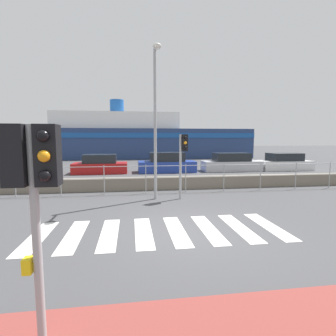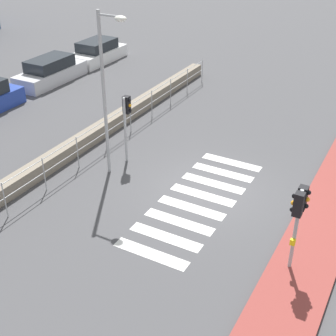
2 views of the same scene
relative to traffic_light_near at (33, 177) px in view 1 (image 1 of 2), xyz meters
The scene contains 12 objects.
ground_plane 5.06m from the traffic_light_near, 54.54° to the left, with size 160.00×160.00×0.00m, color #424244.
crosswalk 4.67m from the traffic_light_near, 63.96° to the left, with size 6.75×2.40×0.01m.
seawall 10.22m from the traffic_light_near, 74.57° to the left, with size 22.81×0.55×0.60m.
harbor_fence 9.30m from the traffic_light_near, 73.13° to the left, with size 20.57×0.04×1.32m.
traffic_light_near is the anchor object (origin of this frame).
traffic_light_far 8.14m from the traffic_light_near, 66.80° to the left, with size 0.34×0.32×2.67m.
streetlamp 7.87m from the traffic_light_near, 74.35° to the left, with size 0.32×1.13×6.02m.
ferry_boat 32.77m from the traffic_light_near, 86.49° to the left, with size 27.74×8.68×7.56m.
parked_car_red 16.47m from the traffic_light_near, 93.96° to the left, with size 3.85×1.72×1.37m.
parked_car_blue 16.85m from the traffic_light_near, 77.13° to the left, with size 4.27×1.76×1.48m.
parked_car_silver 18.65m from the traffic_light_near, 61.65° to the left, with size 4.49×1.71×1.40m.
parked_car_white 21.13m from the traffic_light_near, 50.94° to the left, with size 4.13×1.82×1.35m.
Camera 1 is at (-1.59, -6.82, 2.50)m, focal length 28.00 mm.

